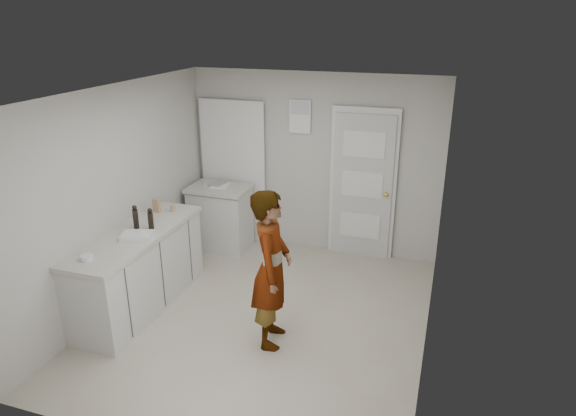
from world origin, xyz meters
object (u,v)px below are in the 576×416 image
(egg_bowl, at_px, (87,258))
(person, at_px, (271,269))
(oil_cruet_a, at_px, (151,219))
(baking_dish, at_px, (137,236))
(spice_jar, at_px, (173,208))
(cake_mix_box, at_px, (157,206))
(oil_cruet_b, at_px, (136,217))

(egg_bowl, bearing_deg, person, 17.82)
(person, distance_m, oil_cruet_a, 1.60)
(baking_dish, distance_m, egg_bowl, 0.63)
(spice_jar, distance_m, egg_bowl, 1.44)
(person, height_order, oil_cruet_a, person)
(person, xyz_separation_m, cake_mix_box, (-1.78, 0.80, 0.18))
(spice_jar, bearing_deg, egg_bowl, -95.36)
(cake_mix_box, bearing_deg, oil_cruet_a, -52.64)
(spice_jar, relative_size, oil_cruet_b, 0.31)
(oil_cruet_a, bearing_deg, oil_cruet_b, -169.12)
(cake_mix_box, xyz_separation_m, egg_bowl, (0.04, -1.36, -0.06))
(oil_cruet_b, bearing_deg, baking_dish, -54.80)
(oil_cruet_a, bearing_deg, person, -11.63)
(cake_mix_box, relative_size, oil_cruet_a, 0.65)
(spice_jar, bearing_deg, oil_cruet_a, -85.24)
(spice_jar, relative_size, baking_dish, 0.22)
(person, bearing_deg, baking_dish, 77.53)
(oil_cruet_b, height_order, egg_bowl, oil_cruet_b)
(spice_jar, xyz_separation_m, baking_dish, (0.04, -0.83, -0.02))
(oil_cruet_a, distance_m, oil_cruet_b, 0.18)
(spice_jar, xyz_separation_m, oil_cruet_b, (-0.13, -0.59, 0.09))
(oil_cruet_a, distance_m, egg_bowl, 0.90)
(cake_mix_box, distance_m, oil_cruet_a, 0.53)
(spice_jar, relative_size, oil_cruet_a, 0.34)
(cake_mix_box, bearing_deg, oil_cruet_b, -71.88)
(person, relative_size, oil_cruet_a, 6.64)
(spice_jar, distance_m, oil_cruet_b, 0.61)
(person, xyz_separation_m, egg_bowl, (-1.74, -0.56, 0.12))
(cake_mix_box, distance_m, oil_cruet_b, 0.52)
(egg_bowl, bearing_deg, baking_dish, 73.70)
(oil_cruet_a, height_order, baking_dish, oil_cruet_a)
(cake_mix_box, bearing_deg, egg_bowl, -75.69)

